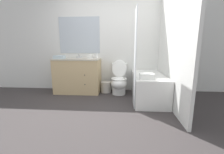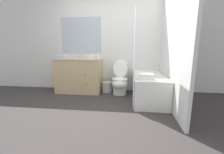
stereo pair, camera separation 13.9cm
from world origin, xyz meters
name	(u,v)px [view 2 (the right image)]	position (x,y,z in m)	size (l,w,h in m)	color
ground_plane	(98,113)	(0.00, 0.00, 0.00)	(14.00, 14.00, 0.00)	#383333
wall_back	(109,44)	(-0.01, 1.56, 1.25)	(8.00, 0.06, 2.50)	silver
wall_right	(170,43)	(1.35, 0.77, 1.25)	(0.05, 2.53, 2.50)	silver
vanity_cabinet	(79,75)	(-0.75, 1.25, 0.45)	(1.15, 0.61, 0.88)	tan
sink_faucet	(81,57)	(-0.75, 1.42, 0.91)	(0.14, 0.12, 0.12)	silver
toilet	(120,81)	(0.32, 1.18, 0.33)	(0.39, 0.66, 0.85)	white
bathtub	(149,87)	(0.98, 0.84, 0.29)	(0.67, 1.39, 0.57)	white
shower_curtain	(134,59)	(0.64, 0.41, 0.94)	(0.01, 0.40, 1.87)	white
wastebasket	(107,87)	(-0.03, 1.30, 0.14)	(0.27, 0.27, 0.27)	#B7B2A8
tissue_box	(92,56)	(-0.40, 1.26, 0.93)	(0.15, 0.14, 0.12)	white
soap_dispenser	(98,56)	(-0.26, 1.32, 0.94)	(0.07, 0.07, 0.14)	white
hand_towel_folded	(61,57)	(-1.15, 1.12, 0.92)	(0.26, 0.16, 0.08)	silver
bath_towel_folded	(146,76)	(0.87, 0.38, 0.62)	(0.27, 0.20, 0.10)	white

